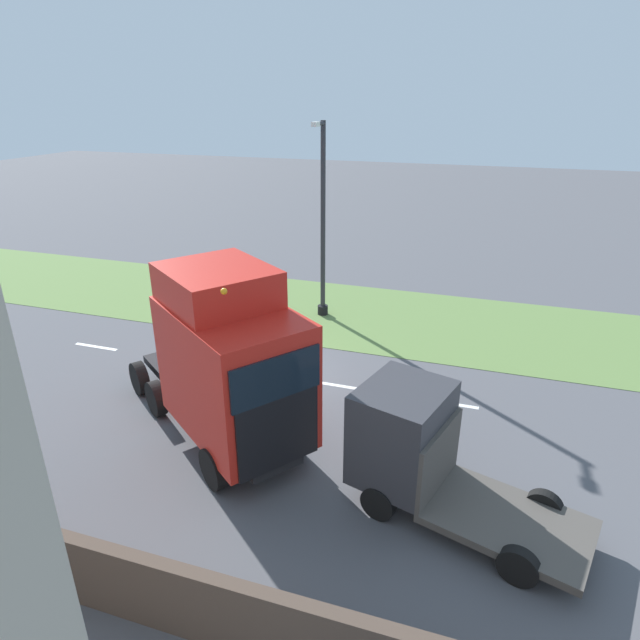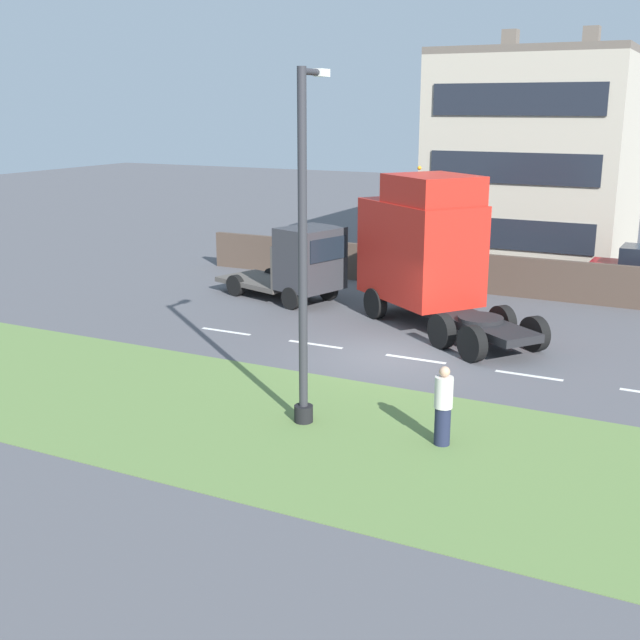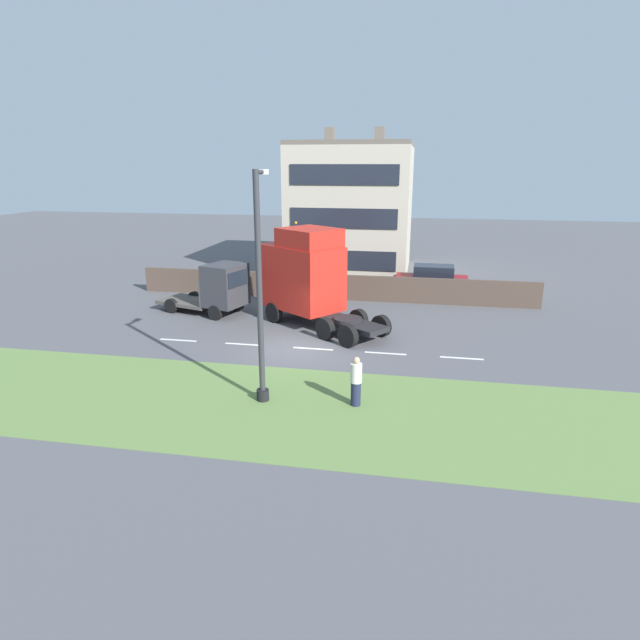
{
  "view_description": "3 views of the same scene",
  "coord_description": "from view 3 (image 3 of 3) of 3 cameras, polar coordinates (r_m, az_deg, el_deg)",
  "views": [
    {
      "loc": [
        14.41,
        6.26,
        8.65
      ],
      "look_at": [
        -1.19,
        1.24,
        1.68
      ],
      "focal_mm": 30.0,
      "sensor_mm": 36.0,
      "label": 1
    },
    {
      "loc": [
        -20.59,
        -8.04,
        6.97
      ],
      "look_at": [
        -1.82,
        1.43,
        1.33
      ],
      "focal_mm": 45.0,
      "sensor_mm": 36.0,
      "label": 2
    },
    {
      "loc": [
        -21.9,
        -5.16,
        7.92
      ],
      "look_at": [
        0.58,
        -0.9,
        1.17
      ],
      "focal_mm": 30.0,
      "sensor_mm": 36.0,
      "label": 3
    }
  ],
  "objects": [
    {
      "name": "lorry_cab",
      "position": [
        26.93,
        -1.57,
        4.69
      ],
      "size": [
        6.14,
        7.07,
        5.01
      ],
      "rotation": [
        0.0,
        0.0,
        -0.64
      ],
      "color": "black",
      "rests_on": "ground"
    },
    {
      "name": "ground_plane",
      "position": [
        23.86,
        -2.39,
        -2.97
      ],
      "size": [
        120.0,
        120.0,
        0.0
      ],
      "primitive_type": "plane",
      "color": "#515156",
      "rests_on": "ground"
    },
    {
      "name": "parked_car",
      "position": [
        33.36,
        11.83,
        4.03
      ],
      "size": [
        1.92,
        4.34,
        1.96
      ],
      "rotation": [
        0.0,
        0.0,
        -0.02
      ],
      "color": "maroon",
      "rests_on": "ground"
    },
    {
      "name": "grass_verge",
      "position": [
        18.5,
        -6.63,
        -9.01
      ],
      "size": [
        7.0,
        44.0,
        0.01
      ],
      "color": "#607F42",
      "rests_on": "ground"
    },
    {
      "name": "boundary_wall",
      "position": [
        32.14,
        1.22,
        3.55
      ],
      "size": [
        0.25,
        24.0,
        1.51
      ],
      "color": "#4C3D33",
      "rests_on": "ground"
    },
    {
      "name": "flatbed_truck",
      "position": [
        29.13,
        -10.69,
        3.34
      ],
      "size": [
        3.43,
        5.4,
        2.8
      ],
      "rotation": [
        0.0,
        0.0,
        2.85
      ],
      "color": "#333338",
      "rests_on": "ground"
    },
    {
      "name": "lamp_post",
      "position": [
        17.72,
        -6.39,
        1.82
      ],
      "size": [
        1.34,
        0.43,
        7.74
      ],
      "color": "black",
      "rests_on": "ground"
    },
    {
      "name": "building_block",
      "position": [
        40.18,
        3.65,
        11.75
      ],
      "size": [
        10.87,
        8.15,
        10.41
      ],
      "color": "#B7AD99",
      "rests_on": "ground"
    },
    {
      "name": "lane_markings",
      "position": [
        23.72,
        -0.74,
        -3.08
      ],
      "size": [
        0.16,
        14.6,
        0.0
      ],
      "color": "white",
      "rests_on": "ground"
    },
    {
      "name": "pedestrian",
      "position": [
        18.08,
        3.86,
        -6.6
      ],
      "size": [
        0.39,
        0.39,
        1.75
      ],
      "color": "#1E233D",
      "rests_on": "ground"
    }
  ]
}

